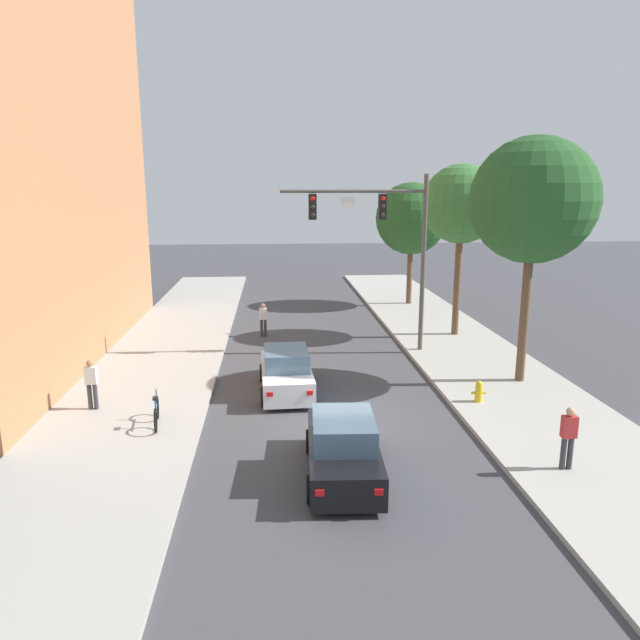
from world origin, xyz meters
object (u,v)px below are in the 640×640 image
Objects in this scene: car_following_black at (343,449)px; street_tree_third at (411,219)px; pedestrian_sidewalk_left_walker at (91,382)px; fire_hydrant at (479,391)px; pedestrian_sidewalk_right_walker at (568,435)px; street_tree_nearest at (533,201)px; bicycle_leaning at (156,413)px; car_lead_white at (286,372)px; pedestrian_crossing_road at (263,318)px; street_tree_second at (461,205)px; traffic_signal_mast at (384,231)px.

street_tree_third is (6.65, 21.39, 4.57)m from car_following_black.
pedestrian_sidewalk_left_walker is 22.23m from street_tree_third.
car_following_black is at bearing -138.85° from fire_hydrant.
pedestrian_sidewalk_left_walker is at bearing 147.48° from car_following_black.
street_tree_nearest reaches higher than pedestrian_sidewalk_right_walker.
pedestrian_sidewalk_left_walker is 1.00× the size of pedestrian_sidewalk_right_walker.
bicycle_leaning is (-10.81, 3.66, -0.52)m from pedestrian_sidewalk_right_walker.
bicycle_leaning is 0.24× the size of street_tree_third.
street_tree_third is at bearing 84.64° from fire_hydrant.
pedestrian_sidewalk_left_walker is at bearing -166.13° from car_lead_white.
car_lead_white is 0.99× the size of car_following_black.
pedestrian_crossing_road is 10.77m from street_tree_second.
street_tree_second reaches higher than traffic_signal_mast.
pedestrian_crossing_road is at bearing 126.05° from fire_hydrant.
bicycle_leaning is (2.28, -1.50, -0.52)m from pedestrian_sidewalk_left_walker.
pedestrian_sidewalk_left_walker and pedestrian_sidewalk_right_walker have the same top height.
pedestrian_sidewalk_left_walker is 0.22× the size of street_tree_third.
car_following_black is at bearing -81.38° from pedestrian_crossing_road.
street_tree_second is at bearing 91.95° from street_tree_nearest.
car_following_black is (1.26, -6.30, 0.00)m from car_lead_white.
pedestrian_crossing_road is (-0.91, 8.06, 0.19)m from car_lead_white.
pedestrian_crossing_road is 0.19× the size of street_tree_nearest.
pedestrian_sidewalk_left_walker reaches higher than car_following_black.
car_lead_white is 2.62× the size of pedestrian_crossing_road.
pedestrian_crossing_road reaches higher than bicycle_leaning.
street_tree_third reaches higher than pedestrian_sidewalk_left_walker.
car_following_black is 5.63m from pedestrian_sidewalk_right_walker.
pedestrian_sidewalk_right_walker is at bearing -18.70° from bicycle_leaning.
pedestrian_crossing_road is 12.11m from street_tree_third.
car_following_black is at bearing -117.70° from street_tree_second.
pedestrian_sidewalk_right_walker is at bearing -104.17° from street_tree_nearest.
car_following_black is at bearing -32.52° from pedestrian_sidewalk_left_walker.
bicycle_leaning is at bearing -33.41° from pedestrian_sidewalk_left_walker.
bicycle_leaning is at bearing -165.70° from street_tree_nearest.
street_tree_second is at bearing 62.30° from car_following_black.
traffic_signal_mast reaches higher than car_lead_white.
street_tree_third reaches higher than fire_hydrant.
bicycle_leaning is 0.20× the size of street_tree_nearest.
street_tree_second reaches higher than street_tree_third.
traffic_signal_mast is at bearing 43.04° from bicycle_leaning.
pedestrian_crossing_road is 2.28× the size of fire_hydrant.
car_lead_white is 9.60m from pedestrian_sidewalk_right_walker.
street_tree_third is at bearing 93.24° from street_tree_second.
street_tree_nearest is (4.33, -4.47, 1.32)m from traffic_signal_mast.
car_following_black is 16.27m from street_tree_second.
car_lead_white reaches higher than fire_hydrant.
street_tree_nearest is 15.01m from street_tree_third.
street_tree_second is 1.10× the size of street_tree_third.
bicycle_leaning is 22.17m from street_tree_third.
fire_hydrant is at bearing 6.45° from bicycle_leaning.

